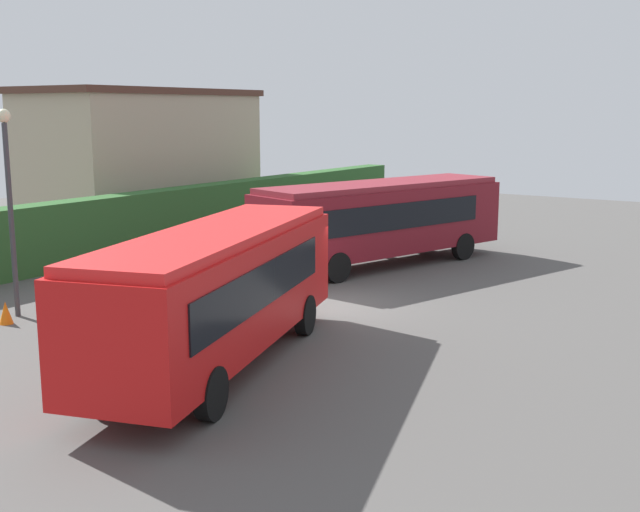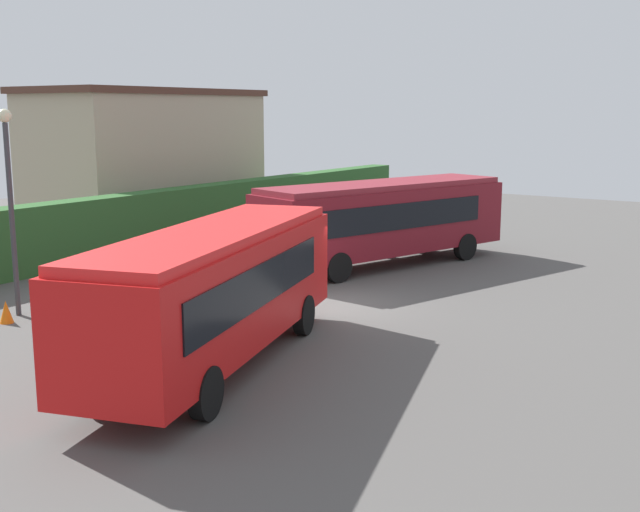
{
  "view_description": "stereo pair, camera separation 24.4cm",
  "coord_description": "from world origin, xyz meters",
  "px_view_note": "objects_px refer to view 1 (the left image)",
  "views": [
    {
      "loc": [
        -18.32,
        -11.95,
        5.52
      ],
      "look_at": [
        0.15,
        0.22,
        1.39
      ],
      "focal_mm": 44.08,
      "sensor_mm": 36.0,
      "label": 1
    },
    {
      "loc": [
        -18.19,
        -12.15,
        5.52
      ],
      "look_at": [
        0.15,
        0.22,
        1.39
      ],
      "focal_mm": 44.08,
      "sensor_mm": 36.0,
      "label": 2
    }
  ],
  "objects_px": {
    "bus_red": "(218,288)",
    "traffic_cone": "(6,313)",
    "person_right": "(409,227)",
    "person_center": "(358,229)",
    "lamppost": "(9,189)",
    "person_left": "(152,287)",
    "bus_maroon": "(382,217)"
  },
  "relations": [
    {
      "from": "person_left",
      "to": "person_center",
      "type": "distance_m",
      "value": 11.89
    },
    {
      "from": "person_left",
      "to": "traffic_cone",
      "type": "distance_m",
      "value": 3.96
    },
    {
      "from": "bus_maroon",
      "to": "person_right",
      "type": "relative_size",
      "value": 6.11
    },
    {
      "from": "traffic_cone",
      "to": "bus_red",
      "type": "bearing_deg",
      "value": -86.14
    },
    {
      "from": "bus_maroon",
      "to": "lamppost",
      "type": "distance_m",
      "value": 12.73
    },
    {
      "from": "bus_red",
      "to": "person_center",
      "type": "relative_size",
      "value": 5.35
    },
    {
      "from": "bus_maroon",
      "to": "traffic_cone",
      "type": "distance_m",
      "value": 13.16
    },
    {
      "from": "person_right",
      "to": "bus_maroon",
      "type": "bearing_deg",
      "value": -38.36
    },
    {
      "from": "person_center",
      "to": "person_right",
      "type": "xyz_separation_m",
      "value": [
        1.99,
        -1.23,
        -0.05
      ]
    },
    {
      "from": "bus_red",
      "to": "person_left",
      "type": "relative_size",
      "value": 4.94
    },
    {
      "from": "bus_red",
      "to": "bus_maroon",
      "type": "bearing_deg",
      "value": -5.11
    },
    {
      "from": "person_right",
      "to": "traffic_cone",
      "type": "bearing_deg",
      "value": -62.38
    },
    {
      "from": "person_center",
      "to": "lamppost",
      "type": "xyz_separation_m",
      "value": [
        -13.22,
        2.88,
        2.52
      ]
    },
    {
      "from": "person_center",
      "to": "traffic_cone",
      "type": "relative_size",
      "value": 2.96
    },
    {
      "from": "bus_red",
      "to": "person_right",
      "type": "distance_m",
      "value": 15.77
    },
    {
      "from": "bus_red",
      "to": "person_left",
      "type": "height_order",
      "value": "bus_red"
    },
    {
      "from": "bus_red",
      "to": "traffic_cone",
      "type": "relative_size",
      "value": 15.83
    },
    {
      "from": "bus_red",
      "to": "traffic_cone",
      "type": "height_order",
      "value": "bus_red"
    },
    {
      "from": "person_right",
      "to": "lamppost",
      "type": "bearing_deg",
      "value": -64.51
    },
    {
      "from": "person_left",
      "to": "person_center",
      "type": "bearing_deg",
      "value": -110.11
    },
    {
      "from": "bus_red",
      "to": "person_center",
      "type": "xyz_separation_m",
      "value": [
        13.43,
        4.46,
        -0.81
      ]
    },
    {
      "from": "bus_red",
      "to": "person_right",
      "type": "height_order",
      "value": "bus_red"
    },
    {
      "from": "person_center",
      "to": "traffic_cone",
      "type": "xyz_separation_m",
      "value": [
        -13.9,
        2.44,
        -0.64
      ]
    },
    {
      "from": "traffic_cone",
      "to": "lamppost",
      "type": "relative_size",
      "value": 0.11
    },
    {
      "from": "person_center",
      "to": "person_right",
      "type": "bearing_deg",
      "value": -61.25
    },
    {
      "from": "bus_red",
      "to": "person_left",
      "type": "bearing_deg",
      "value": 49.13
    },
    {
      "from": "bus_maroon",
      "to": "person_right",
      "type": "height_order",
      "value": "bus_maroon"
    },
    {
      "from": "traffic_cone",
      "to": "lamppost",
      "type": "height_order",
      "value": "lamppost"
    },
    {
      "from": "person_right",
      "to": "lamppost",
      "type": "xyz_separation_m",
      "value": [
        -15.21,
        4.12,
        2.57
      ]
    },
    {
      "from": "person_right",
      "to": "lamppost",
      "type": "distance_m",
      "value": 15.96
    },
    {
      "from": "person_left",
      "to": "person_right",
      "type": "distance_m",
      "value": 13.85
    },
    {
      "from": "bus_maroon",
      "to": "person_left",
      "type": "xyz_separation_m",
      "value": [
        -10.3,
        1.04,
        -0.72
      ]
    }
  ]
}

